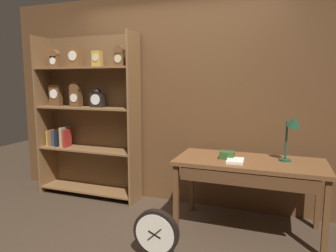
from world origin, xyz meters
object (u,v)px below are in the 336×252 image
at_px(workbench, 249,169).
at_px(desk_lamp, 292,128).
at_px(toolbox_small, 227,155).
at_px(open_repair_manual, 235,161).
at_px(round_clock_large, 156,234).
at_px(bookshelf, 87,115).

height_order(workbench, desk_lamp, desk_lamp).
xyz_separation_m(toolbox_small, open_repair_manual, (0.10, -0.10, -0.03)).
height_order(workbench, open_repair_manual, open_repair_manual).
bearing_deg(toolbox_small, open_repair_manual, -45.42).
relative_size(desk_lamp, round_clock_large, 1.06).
distance_m(desk_lamp, open_repair_manual, 0.63).
xyz_separation_m(workbench, desk_lamp, (0.38, 0.08, 0.42)).
bearing_deg(open_repair_manual, workbench, 34.12).
xyz_separation_m(desk_lamp, open_repair_manual, (-0.51, -0.17, -0.33)).
bearing_deg(toolbox_small, round_clock_large, -120.67).
relative_size(workbench, desk_lamp, 3.08).
height_order(open_repair_manual, round_clock_large, open_repair_manual).
distance_m(bookshelf, desk_lamp, 2.55).
bearing_deg(open_repair_manual, toolbox_small, 131.71).
distance_m(bookshelf, open_repair_manual, 2.11).
height_order(bookshelf, workbench, bookshelf).
xyz_separation_m(bookshelf, toolbox_small, (1.93, -0.36, -0.30)).
xyz_separation_m(bookshelf, desk_lamp, (2.54, -0.28, -0.00)).
relative_size(desk_lamp, toolbox_small, 3.37).
xyz_separation_m(desk_lamp, toolbox_small, (-0.61, -0.07, -0.30)).
relative_size(toolbox_small, open_repair_manual, 0.64).
bearing_deg(open_repair_manual, bookshelf, 164.48).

